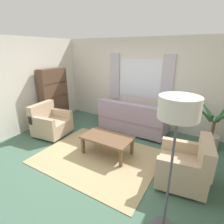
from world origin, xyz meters
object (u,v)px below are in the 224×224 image
couch (132,120)px  armchair_right (186,166)px  standing_lamp (178,117)px  bookshelf (55,95)px  potted_plant (212,130)px  armchair_left (50,123)px  coffee_table (107,139)px

couch → armchair_right: 2.19m
standing_lamp → couch: bearing=123.0°
standing_lamp → armchair_right: bearing=85.8°
armchair_right → bookshelf: bookshelf is taller
armchair_right → potted_plant: potted_plant is taller
bookshelf → standing_lamp: standing_lamp is taller
bookshelf → standing_lamp: size_ratio=0.94×
couch → standing_lamp: 3.17m
couch → armchair_right: bearing=139.5°
armchair_left → potted_plant: bearing=-76.2°
bookshelf → standing_lamp: (4.05, -1.89, 0.70)m
armchair_right → coffee_table: size_ratio=0.86×
armchair_left → bookshelf: bearing=30.0°
couch → coffee_table: couch is taller
armchair_right → standing_lamp: size_ratio=0.52×
coffee_table → standing_lamp: standing_lamp is taller
potted_plant → standing_lamp: 2.89m
coffee_table → bookshelf: bookshelf is taller
armchair_left → armchair_right: size_ratio=0.99×
bookshelf → couch: bearing=102.8°
couch → bookshelf: bearing=12.8°
coffee_table → bookshelf: 2.63m
couch → armchair_right: couch is taller
coffee_table → potted_plant: potted_plant is taller
armchair_right → potted_plant: bearing=160.5°
armchair_left → bookshelf: size_ratio=0.54×
couch → standing_lamp: bearing=123.0°
coffee_table → armchair_right: bearing=-2.8°
potted_plant → armchair_left: bearing=-159.0°
armchair_left → armchair_right: (3.55, -0.11, 0.00)m
armchair_left → armchair_right: same height
armchair_right → bookshelf: (-4.13, 0.87, 0.54)m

